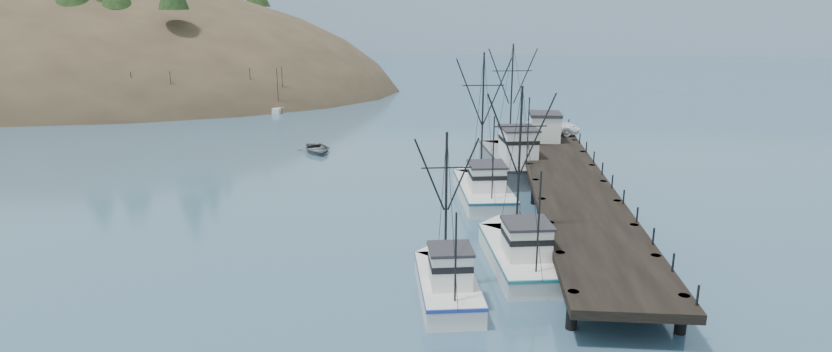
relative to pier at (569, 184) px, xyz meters
The scene contains 13 objects.
ground 21.33m from the pier, 131.19° to the right, with size 400.00×400.00×0.00m, color #2F506A.
pier is the anchor object (origin of this frame).
headland 108.95m from the pier, 144.86° to the left, with size 134.80×78.00×51.00m.
distant_ridge 154.06m from the pier, 91.49° to the left, with size 360.00×40.00×26.00m, color #9EB2C6.
distant_ridge_far 177.43m from the pier, 107.72° to the left, with size 180.00×25.00×18.00m, color silver.
moored_sailboats 62.60m from the pier, 138.30° to the left, with size 24.81×20.09×6.35m.
trawler_near 13.18m from the pier, 110.57° to the right, with size 5.04×10.98×11.10m.
trawler_mid 19.06m from the pier, 117.60° to the right, with size 4.22×9.11×9.27m.
trawler_far 6.80m from the pier, 169.89° to the left, with size 5.19×11.79×11.91m.
work_vessel 10.29m from the pier, 111.68° to the left, with size 6.24×14.19×12.02m.
pier_shed 14.53m from the pier, 91.77° to the left, with size 3.00×3.20×2.80m.
pickup_truck 18.05m from the pier, 87.52° to the left, with size 2.60×5.63×1.56m, color white.
motorboat 28.65m from the pier, 146.20° to the left, with size 3.56×4.98×1.03m, color #51585A.
Camera 1 is at (6.27, -33.22, 15.70)m, focal length 28.00 mm.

